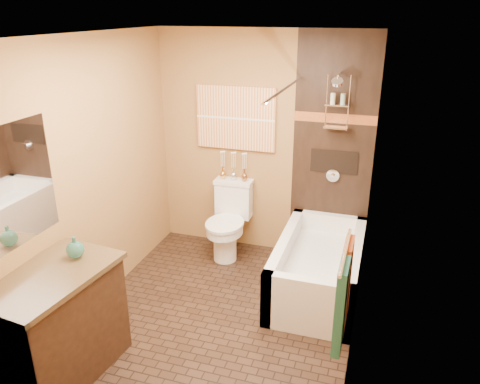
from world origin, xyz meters
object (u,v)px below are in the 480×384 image
at_px(toilet, 229,220).
at_px(vanity, 57,325).
at_px(sunset_painting, 236,118).
at_px(bathtub, 318,271).

relative_size(toilet, vanity, 0.79).
distance_m(sunset_painting, bathtub, 1.87).
height_order(bathtub, vanity, vanity).
distance_m(sunset_painting, vanity, 2.78).
bearing_deg(toilet, vanity, -107.06).
relative_size(bathtub, vanity, 1.40).
distance_m(toilet, vanity, 2.28).
distance_m(bathtub, toilet, 1.21).
xyz_separation_m(sunset_painting, vanity, (-0.62, -2.48, -1.10)).
bearing_deg(toilet, sunset_painting, 88.73).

